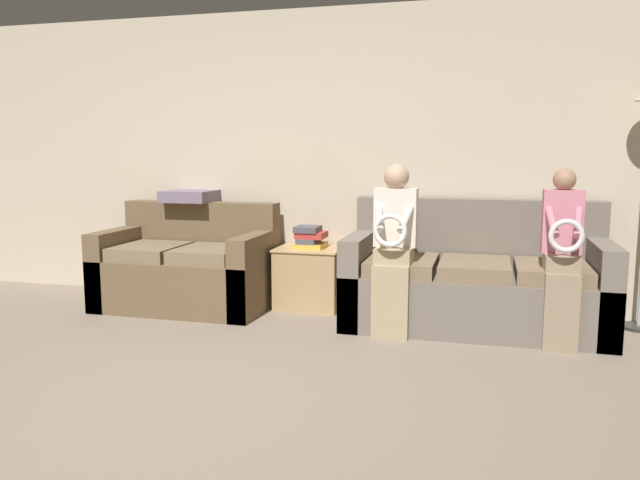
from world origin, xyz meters
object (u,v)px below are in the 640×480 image
child_right_seated (562,250)px  side_shelf (310,277)px  throw_pillow (191,196)px  book_stack (310,238)px  couch_side (188,269)px  child_left_seated (394,241)px  couch_main (475,283)px

child_right_seated → side_shelf: child_right_seated is taller
child_right_seated → throw_pillow: 3.17m
child_right_seated → book_stack: bearing=163.4°
couch_side → throw_pillow: bearing=109.4°
child_left_seated → couch_main: bearing=33.5°
child_left_seated → book_stack: bearing=144.2°
child_left_seated → side_shelf: 1.08m
throw_pillow → side_shelf: bearing=-3.3°
book_stack → child_left_seated: bearing=-35.8°
throw_pillow → couch_side: bearing=-70.6°
side_shelf → couch_main: bearing=-8.3°
child_left_seated → side_shelf: child_left_seated is taller
couch_side → couch_main: bearing=0.5°
couch_main → child_left_seated: child_left_seated is taller
couch_main → child_right_seated: bearing=-33.7°
couch_main → couch_side: size_ratio=1.36×
side_shelf → child_left_seated: bearing=-35.9°
couch_main → child_right_seated: size_ratio=1.59×
couch_main → book_stack: size_ratio=7.35×
child_right_seated → throw_pillow: bearing=168.1°
couch_main → child_right_seated: (0.58, -0.38, 0.34)m
child_right_seated → couch_side: bearing=173.1°
child_left_seated → book_stack: size_ratio=4.73×
child_left_seated → throw_pillow: size_ratio=2.90×
child_left_seated → throw_pillow: (-1.94, 0.65, 0.25)m
couch_main → book_stack: bearing=171.8°
side_shelf → throw_pillow: (-1.13, 0.07, 0.67)m
couch_side → throw_pillow: size_ratio=3.31×
couch_side → side_shelf: 1.06m
couch_side → child_left_seated: 1.90m
couch_main → book_stack: 1.42m
child_left_seated → side_shelf: (-0.80, 0.58, -0.42)m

